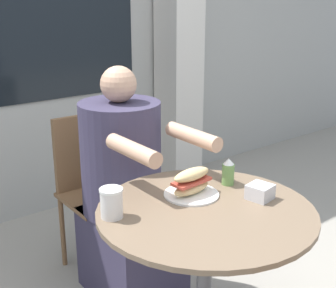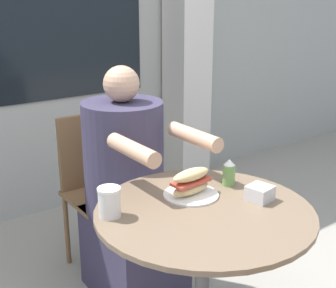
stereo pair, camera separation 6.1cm
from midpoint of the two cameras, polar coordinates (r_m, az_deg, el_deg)
storefront_wall at (r=3.23m, az=-19.15°, el=15.19°), size 8.00×0.09×2.80m
lattice_pillar at (r=3.67m, az=0.88°, el=13.14°), size 0.28×0.28×2.40m
cafe_table at (r=1.89m, az=3.56°, el=-12.95°), size 0.84×0.84×0.72m
diner_chair at (r=2.65m, az=-9.92°, el=-4.16°), size 0.39×0.39×0.87m
seated_diner at (r=2.37m, az=-5.82°, el=-7.03°), size 0.40×0.72×1.18m
sandwich_on_plate at (r=1.89m, az=1.95°, el=-4.95°), size 0.23×0.23×0.11m
drink_cup at (r=1.72m, az=-7.92°, el=-7.13°), size 0.09×0.09×0.11m
napkin_box at (r=1.90m, az=10.24°, el=-5.77°), size 0.10×0.10×0.06m
condiment_bottle at (r=2.01m, az=6.48°, el=-3.40°), size 0.05×0.05×0.12m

